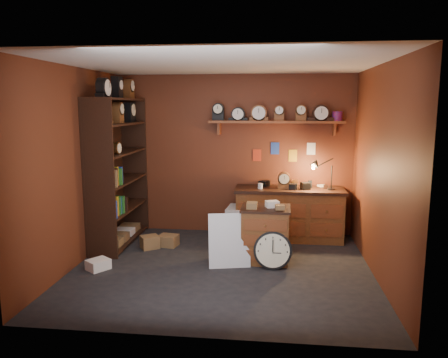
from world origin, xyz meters
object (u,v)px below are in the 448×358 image
at_px(shelving_unit, 116,165).
at_px(low_cabinet, 265,232).
at_px(workbench, 289,211).
at_px(big_round_clock, 273,250).

bearing_deg(shelving_unit, low_cabinet, -14.20).
distance_m(workbench, low_cabinet, 1.16).
distance_m(low_cabinet, big_round_clock, 0.36).
bearing_deg(shelving_unit, big_round_clock, -19.87).
height_order(shelving_unit, big_round_clock, shelving_unit).
xyz_separation_m(shelving_unit, low_cabinet, (2.37, -0.60, -0.83)).
height_order(workbench, big_round_clock, workbench).
height_order(workbench, low_cabinet, workbench).
relative_size(shelving_unit, low_cabinet, 2.96).
bearing_deg(low_cabinet, workbench, 72.76).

